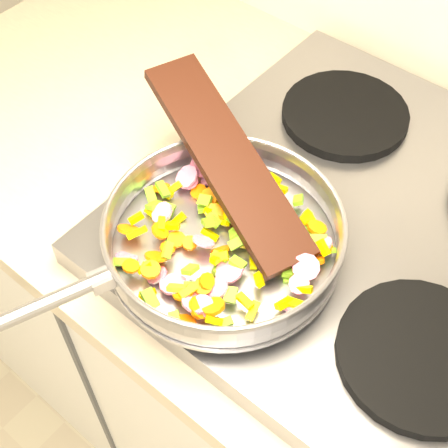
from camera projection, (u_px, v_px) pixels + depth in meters
The scene contains 7 objects.
cooktop at pixel (373, 230), 0.84m from camera, with size 0.60×0.60×0.04m, color #939399.
grate_fl at pixel (227, 228), 0.80m from camera, with size 0.19×0.19×0.02m, color black.
grate_fr at pixel (421, 355), 0.69m from camera, with size 0.19×0.19×0.02m, color black.
grate_bl at pixel (345, 114), 0.94m from camera, with size 0.19×0.19×0.02m, color black.
saute_pan at pixel (222, 234), 0.75m from camera, with size 0.33×0.48×0.05m.
vegetable_heap at pixel (226, 237), 0.76m from camera, with size 0.27×0.26×0.05m.
wooden_spatula at pixel (227, 159), 0.78m from camera, with size 0.32×0.07×0.02m, color black.
Camera 1 is at (-0.53, 1.14, 1.58)m, focal length 50.00 mm.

